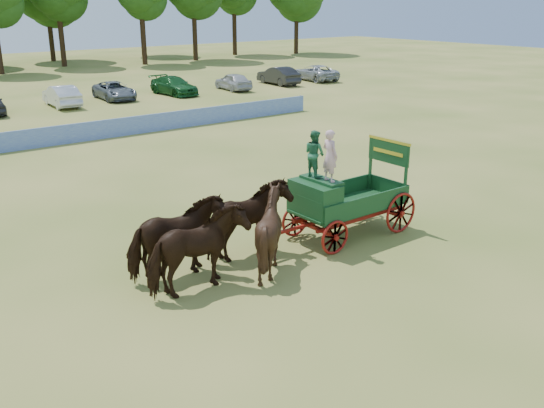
% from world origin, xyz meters
% --- Properties ---
extents(ground, '(160.00, 160.00, 0.00)m').
position_xyz_m(ground, '(0.00, 0.00, 0.00)').
color(ground, '#A7924B').
rests_on(ground, ground).
extents(horse_lead_left, '(2.80, 1.37, 2.32)m').
position_xyz_m(horse_lead_left, '(-8.30, -1.46, 1.16)').
color(horse_lead_left, black).
rests_on(horse_lead_left, ground).
extents(horse_lead_right, '(2.80, 1.36, 2.32)m').
position_xyz_m(horse_lead_right, '(-8.30, -0.36, 1.16)').
color(horse_lead_right, black).
rests_on(horse_lead_right, ground).
extents(horse_wheel_left, '(2.20, 1.98, 2.32)m').
position_xyz_m(horse_wheel_left, '(-5.90, -1.46, 1.16)').
color(horse_wheel_left, black).
rests_on(horse_wheel_left, ground).
extents(horse_wheel_right, '(2.84, 1.46, 2.32)m').
position_xyz_m(horse_wheel_right, '(-5.90, -0.36, 1.16)').
color(horse_wheel_right, black).
rests_on(horse_wheel_right, ground).
extents(farm_dray, '(6.00, 2.00, 3.75)m').
position_xyz_m(farm_dray, '(-2.94, -0.89, 1.61)').
color(farm_dray, maroon).
rests_on(farm_dray, ground).
extents(sponsor_banner, '(26.00, 0.08, 1.05)m').
position_xyz_m(sponsor_banner, '(-1.00, 18.00, 0.53)').
color(sponsor_banner, '#213FB5').
rests_on(sponsor_banner, ground).
extents(parked_cars, '(52.10, 6.40, 1.62)m').
position_xyz_m(parked_cars, '(-0.71, 30.18, 0.75)').
color(parked_cars, silver).
rests_on(parked_cars, ground).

